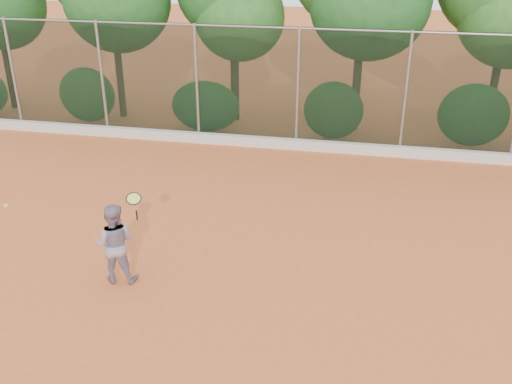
# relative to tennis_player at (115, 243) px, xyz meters

# --- Properties ---
(ground) EXTENTS (80.00, 80.00, 0.00)m
(ground) POSITION_rel_tennis_player_xyz_m (2.28, 0.65, -0.77)
(ground) COLOR #CD6330
(ground) RESTS_ON ground
(concrete_curb) EXTENTS (24.00, 0.20, 0.30)m
(concrete_curb) POSITION_rel_tennis_player_xyz_m (2.28, 7.47, -0.62)
(concrete_curb) COLOR beige
(concrete_curb) RESTS_ON ground
(tennis_player) EXTENTS (0.84, 0.70, 1.54)m
(tennis_player) POSITION_rel_tennis_player_xyz_m (0.00, 0.00, 0.00)
(tennis_player) COLOR gray
(tennis_player) RESTS_ON ground
(chainlink_fence) EXTENTS (24.09, 0.09, 3.50)m
(chainlink_fence) POSITION_rel_tennis_player_xyz_m (2.28, 7.65, 1.09)
(chainlink_fence) COLOR black
(chainlink_fence) RESTS_ON ground
(tennis_racket) EXTENTS (0.34, 0.33, 0.55)m
(tennis_racket) POSITION_rel_tennis_player_xyz_m (0.50, -0.08, 0.94)
(tennis_racket) COLOR black
(tennis_racket) RESTS_ON ground
(tennis_ball_in_flight) EXTENTS (0.07, 0.07, 0.07)m
(tennis_ball_in_flight) POSITION_rel_tennis_player_xyz_m (-1.96, -0.14, 0.63)
(tennis_ball_in_flight) COLOR #E7F337
(tennis_ball_in_flight) RESTS_ON ground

